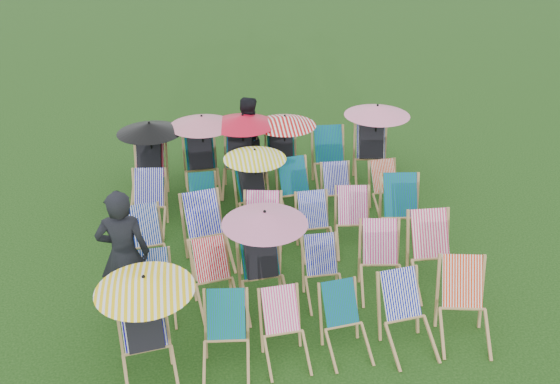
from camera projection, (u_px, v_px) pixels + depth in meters
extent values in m
plane|color=black|center=(285.00, 256.00, 9.73)|extent=(100.00, 100.00, 0.00)
cube|color=#0C0794|center=(143.00, 322.00, 7.32)|extent=(0.54, 0.43, 0.59)
cube|color=black|center=(144.00, 324.00, 7.28)|extent=(0.47, 0.48, 0.62)
sphere|color=tan|center=(140.00, 297.00, 7.21)|extent=(0.22, 0.22, 0.22)
cylinder|color=black|center=(147.00, 307.00, 7.13)|extent=(0.03, 0.03, 0.72)
cone|color=yellow|center=(144.00, 283.00, 6.98)|extent=(1.14, 1.14, 0.18)
cube|color=#0B753C|center=(226.00, 314.00, 7.51)|extent=(0.50, 0.39, 0.55)
cube|color=#FF338A|center=(280.00, 310.00, 7.66)|extent=(0.45, 0.34, 0.51)
cube|color=#09653B|center=(340.00, 303.00, 7.78)|extent=(0.46, 0.36, 0.51)
cube|color=#070E98|center=(401.00, 294.00, 7.84)|extent=(0.51, 0.40, 0.56)
cube|color=red|center=(462.00, 281.00, 8.00)|extent=(0.57, 0.47, 0.61)
cube|color=#072D9C|center=(153.00, 270.00, 8.41)|extent=(0.44, 0.33, 0.51)
cube|color=red|center=(211.00, 259.00, 8.59)|extent=(0.50, 0.40, 0.54)
cube|color=#096622|center=(259.00, 253.00, 8.58)|extent=(0.53, 0.41, 0.60)
cube|color=black|center=(260.00, 256.00, 8.54)|extent=(0.45, 0.47, 0.63)
sphere|color=tan|center=(258.00, 231.00, 8.47)|extent=(0.22, 0.22, 0.22)
cylinder|color=black|center=(265.00, 239.00, 8.39)|extent=(0.03, 0.03, 0.74)
cone|color=#D36C96|center=(265.00, 218.00, 8.23)|extent=(1.16, 1.16, 0.18)
cube|color=#070C99|center=(320.00, 254.00, 8.74)|extent=(0.43, 0.32, 0.51)
cube|color=#DE2C7A|center=(380.00, 242.00, 8.89)|extent=(0.54, 0.44, 0.58)
cube|color=#E92E64|center=(430.00, 234.00, 8.98)|extent=(0.55, 0.42, 0.63)
cube|color=#072098|center=(143.00, 225.00, 9.33)|extent=(0.52, 0.41, 0.56)
cube|color=#080AAE|center=(202.00, 214.00, 9.52)|extent=(0.58, 0.47, 0.62)
cube|color=#FF339B|center=(263.00, 212.00, 9.60)|extent=(0.56, 0.46, 0.60)
cube|color=#0816AF|center=(313.00, 210.00, 9.83)|extent=(0.46, 0.34, 0.53)
cube|color=#D0297E|center=(353.00, 205.00, 9.90)|extent=(0.51, 0.41, 0.56)
cube|color=#0A6E41|center=(400.00, 195.00, 10.01)|extent=(0.59, 0.47, 0.64)
cube|color=#080793|center=(149.00, 187.00, 10.40)|extent=(0.53, 0.42, 0.57)
cube|color=#0A733D|center=(202.00, 189.00, 10.51)|extent=(0.43, 0.31, 0.51)
cube|color=#09662B|center=(251.00, 183.00, 10.62)|extent=(0.52, 0.42, 0.55)
cube|color=black|center=(251.00, 184.00, 10.58)|extent=(0.45, 0.46, 0.57)
sphere|color=tan|center=(249.00, 166.00, 10.52)|extent=(0.20, 0.20, 0.20)
cylinder|color=black|center=(255.00, 171.00, 10.45)|extent=(0.03, 0.03, 0.67)
cone|color=yellow|center=(255.00, 154.00, 10.31)|extent=(1.06, 1.06, 0.16)
cube|color=#0A6B44|center=(293.00, 176.00, 10.78)|extent=(0.53, 0.42, 0.58)
cube|color=#070892|center=(336.00, 178.00, 10.85)|extent=(0.45, 0.33, 0.52)
cube|color=red|center=(384.00, 176.00, 10.94)|extent=(0.45, 0.35, 0.51)
cube|color=red|center=(150.00, 157.00, 11.39)|extent=(0.56, 0.44, 0.61)
cube|color=black|center=(150.00, 159.00, 11.34)|extent=(0.48, 0.49, 0.64)
sphere|color=tan|center=(149.00, 139.00, 11.28)|extent=(0.22, 0.22, 0.22)
cylinder|color=black|center=(151.00, 145.00, 11.17)|extent=(0.03, 0.03, 0.74)
cone|color=black|center=(149.00, 128.00, 11.02)|extent=(1.17, 1.17, 0.18)
cube|color=#0A692F|center=(200.00, 151.00, 11.59)|extent=(0.53, 0.40, 0.62)
cube|color=black|center=(200.00, 152.00, 11.55)|extent=(0.45, 0.46, 0.65)
sphere|color=tan|center=(198.00, 133.00, 11.48)|extent=(0.23, 0.23, 0.23)
cylinder|color=black|center=(203.00, 139.00, 11.39)|extent=(0.03, 0.03, 0.76)
cone|color=#CC687E|center=(202.00, 121.00, 11.23)|extent=(1.19, 1.19, 0.18)
cube|color=#0A6F3B|center=(240.00, 150.00, 11.64)|extent=(0.58, 0.47, 0.62)
cube|color=black|center=(240.00, 151.00, 11.60)|extent=(0.51, 0.52, 0.65)
sphere|color=tan|center=(240.00, 132.00, 11.53)|extent=(0.23, 0.23, 0.23)
cylinder|color=black|center=(243.00, 138.00, 11.42)|extent=(0.03, 0.03, 0.76)
cone|color=red|center=(243.00, 120.00, 11.26)|extent=(1.20, 1.20, 0.19)
cube|color=#096637|center=(281.00, 149.00, 11.73)|extent=(0.53, 0.41, 0.60)
cube|color=black|center=(281.00, 150.00, 11.68)|extent=(0.45, 0.47, 0.63)
sphere|color=tan|center=(281.00, 132.00, 11.62)|extent=(0.22, 0.22, 0.22)
cylinder|color=black|center=(285.00, 138.00, 11.52)|extent=(0.03, 0.03, 0.73)
cone|color=#B30B09|center=(285.00, 121.00, 11.36)|extent=(1.15, 1.15, 0.18)
cube|color=#0B744A|center=(329.00, 144.00, 11.85)|extent=(0.55, 0.42, 0.64)
cube|color=#060E90|center=(371.00, 141.00, 11.99)|extent=(0.60, 0.49, 0.64)
cube|color=black|center=(371.00, 142.00, 11.94)|extent=(0.52, 0.54, 0.67)
sphere|color=tan|center=(372.00, 122.00, 11.87)|extent=(0.23, 0.23, 0.23)
cylinder|color=black|center=(376.00, 128.00, 11.76)|extent=(0.03, 0.03, 0.78)
cone|color=pink|center=(377.00, 110.00, 11.59)|extent=(1.23, 1.23, 0.19)
imported|color=black|center=(124.00, 254.00, 8.09)|extent=(0.70, 0.48, 1.86)
imported|color=black|center=(247.00, 138.00, 11.83)|extent=(0.86, 0.70, 1.63)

